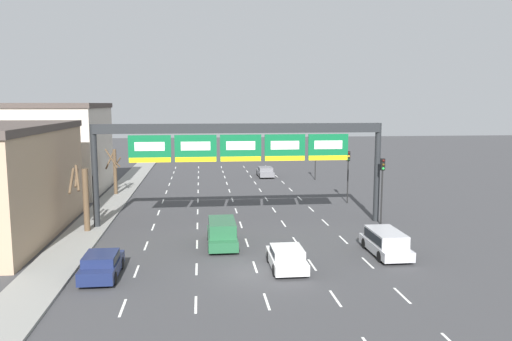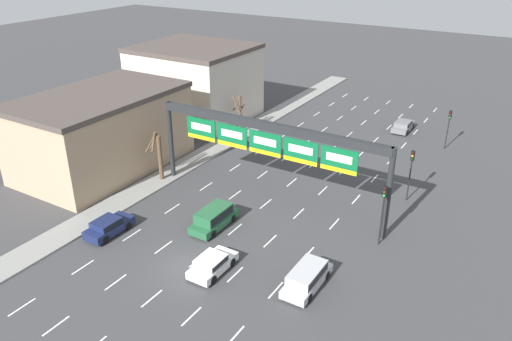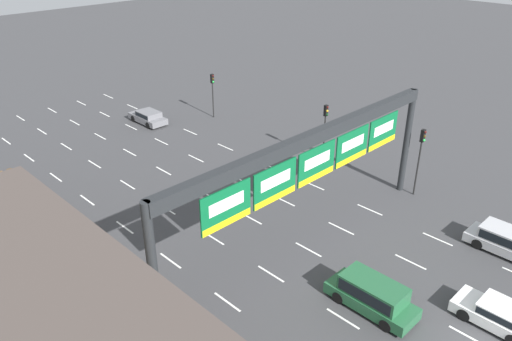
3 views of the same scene
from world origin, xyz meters
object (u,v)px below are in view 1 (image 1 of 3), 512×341
(suv_green, at_px, (222,232))
(traffic_light_near_gantry, at_px, (382,178))
(car_navy, at_px, (102,264))
(traffic_light_mid_block, at_px, (348,166))
(car_grey, at_px, (265,171))
(tree_bare_second, at_px, (115,169))
(traffic_light_far_end, at_px, (315,154))
(tree_bare_closest, at_px, (84,196))
(car_white, at_px, (287,257))
(suv_silver, at_px, (386,241))
(sign_gantry, at_px, (240,142))

(suv_green, bearing_deg, traffic_light_near_gantry, 20.03)
(car_navy, relative_size, traffic_light_mid_block, 0.83)
(car_grey, relative_size, traffic_light_near_gantry, 0.85)
(traffic_light_near_gantry, xyz_separation_m, tree_bare_second, (-22.29, 14.68, -0.92))
(suv_green, bearing_deg, traffic_light_far_end, 65.23)
(traffic_light_near_gantry, height_order, tree_bare_closest, traffic_light_near_gantry)
(car_white, bearing_deg, suv_silver, 17.01)
(sign_gantry, bearing_deg, tree_bare_second, 130.40)
(sign_gantry, relative_size, traffic_light_far_end, 4.91)
(car_white, height_order, tree_bare_second, tree_bare_second)
(sign_gantry, height_order, suv_green, sign_gantry)
(suv_green, distance_m, tree_bare_second, 21.67)
(car_white, relative_size, traffic_light_near_gantry, 0.78)
(traffic_light_near_gantry, bearing_deg, car_grey, 102.34)
(suv_green, height_order, suv_silver, suv_green)
(sign_gantry, relative_size, suv_green, 4.63)
(tree_bare_second, bearing_deg, suv_silver, -48.33)
(suv_green, bearing_deg, tree_bare_second, 117.30)
(sign_gantry, height_order, car_grey, sign_gantry)
(traffic_light_mid_block, xyz_separation_m, tree_bare_second, (-22.12, 6.43, -0.77))
(traffic_light_near_gantry, relative_size, traffic_light_mid_block, 1.05)
(traffic_light_mid_block, bearing_deg, car_grey, 107.34)
(car_navy, distance_m, tree_bare_closest, 10.30)
(car_white, relative_size, traffic_light_far_end, 0.89)
(car_navy, bearing_deg, traffic_light_mid_block, 43.74)
(traffic_light_near_gantry, bearing_deg, suv_silver, -108.45)
(tree_bare_closest, bearing_deg, suv_silver, -20.86)
(car_grey, distance_m, suv_green, 30.94)
(suv_silver, bearing_deg, traffic_light_far_end, 85.08)
(suv_green, bearing_deg, sign_gantry, 73.38)
(car_grey, height_order, traffic_light_near_gantry, traffic_light_near_gantry)
(car_grey, xyz_separation_m, suv_silver, (3.10, -33.21, 0.16))
(traffic_light_near_gantry, height_order, tree_bare_second, traffic_light_near_gantry)
(sign_gantry, xyz_separation_m, suv_green, (-1.67, -5.59, -5.39))
(suv_silver, distance_m, tree_bare_second, 29.80)
(car_grey, height_order, traffic_light_far_end, traffic_light_far_end)
(tree_bare_closest, xyz_separation_m, tree_bare_second, (-0.30, 14.80, -0.03))
(car_navy, bearing_deg, suv_green, 38.43)
(sign_gantry, distance_m, car_white, 12.13)
(sign_gantry, xyz_separation_m, traffic_light_mid_block, (10.54, 7.18, -2.89))
(car_white, bearing_deg, suv_green, 124.12)
(sign_gantry, relative_size, suv_silver, 4.68)
(car_white, xyz_separation_m, suv_silver, (6.48, 1.98, 0.15))
(suv_green, height_order, traffic_light_near_gantry, traffic_light_near_gantry)
(suv_green, relative_size, tree_bare_second, 1.02)
(car_grey, xyz_separation_m, tree_bare_closest, (-16.38, -25.78, 2.02))
(sign_gantry, xyz_separation_m, traffic_light_near_gantry, (10.72, -1.07, -2.74))
(suv_silver, height_order, traffic_light_far_end, traffic_light_far_end)
(sign_gantry, xyz_separation_m, car_navy, (-8.29, -10.85, -5.61))
(suv_silver, bearing_deg, sign_gantry, 133.59)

